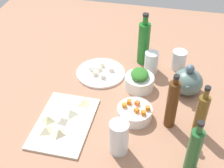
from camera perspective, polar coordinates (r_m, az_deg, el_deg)
tabletop at (r=148.57cm, az=-0.00°, el=-1.93°), size 190.00×190.00×3.00cm
cutting_board at (r=134.16cm, az=-8.78°, el=-7.03°), size 34.17×22.90×1.00cm
plate_tofu at (r=158.35cm, az=-2.09°, el=2.08°), size 24.65×24.65×1.20cm
bowl_greens at (r=148.84cm, az=5.01°, el=0.34°), size 13.96×13.96×6.34cm
bowl_carrots at (r=134.28cm, az=4.17°, el=-5.27°), size 15.04×15.04×5.02cm
teapot at (r=148.32cm, az=13.74°, el=0.45°), size 16.05×13.95×15.35cm
bottle_0 at (r=126.74cm, az=10.98°, el=-3.65°), size 4.62×4.62×26.23cm
bottle_1 at (r=161.32cm, az=5.85°, el=7.58°), size 6.05×6.05×28.16cm
bottle_2 at (r=127.88cm, az=16.08°, el=-5.31°), size 4.67×4.67×23.86cm
bottle_3 at (r=114.40cm, az=14.84°, el=-11.60°), size 4.87×4.87×24.23cm
drinking_glass_0 at (r=163.37cm, az=12.18°, el=4.35°), size 7.40×7.40×10.06cm
drinking_glass_1 at (r=157.13cm, az=7.21°, el=3.85°), size 6.89×6.89×11.96cm
drinking_glass_2 at (r=118.26cm, az=1.28°, el=-9.79°), size 7.49×7.49×14.59cm
carrot_cube_0 at (r=134.01cm, az=3.17°, el=-3.30°), size 1.81×1.81×1.80cm
carrot_cube_1 at (r=129.69cm, az=5.78°, el=-5.29°), size 2.30×2.30×1.80cm
carrot_cube_2 at (r=131.85cm, az=6.59°, el=-4.44°), size 2.27×2.27×1.80cm
carrot_cube_3 at (r=132.41cm, az=2.26°, el=-3.91°), size 2.34×2.34×1.80cm
carrot_cube_4 at (r=133.74cm, az=4.66°, el=-3.50°), size 2.45×2.45×1.80cm
carrot_cube_5 at (r=130.43cm, az=4.53°, el=-4.87°), size 2.55×2.55×1.80cm
chopped_greens_mound at (r=145.82cm, az=5.12°, el=1.82°), size 11.26×9.97×3.38cm
tofu_cube_0 at (r=158.02cm, az=-0.17°, el=2.79°), size 2.71×2.71×2.20cm
tofu_cube_1 at (r=155.55cm, az=-3.07°, el=2.04°), size 2.53×2.53×2.20cm
tofu_cube_2 at (r=153.54cm, az=-1.70°, el=1.50°), size 2.73×2.73×2.20cm
tofu_cube_3 at (r=158.21cm, az=-2.39°, el=2.80°), size 3.01×3.01×2.20cm
tofu_cube_4 at (r=158.88cm, az=-3.81°, el=2.92°), size 3.03×3.03×2.20cm
tofu_cube_5 at (r=161.34cm, az=-1.85°, el=3.65°), size 3.04×3.04×2.20cm
dumpling_0 at (r=132.90cm, az=-9.14°, el=-6.52°), size 5.85×5.82×2.60cm
dumpling_1 at (r=128.44cm, az=-9.74°, el=-8.65°), size 5.42×4.75×2.76cm
dumpling_2 at (r=135.94cm, az=-7.74°, el=-5.07°), size 6.40×6.51×2.48cm
dumpling_3 at (r=134.26cm, az=-11.66°, el=-6.25°), size 4.54×5.05×2.90cm
dumpling_4 at (r=130.64cm, az=-12.08°, el=-8.11°), size 6.92×6.78×2.45cm
dumpling_5 at (r=140.20cm, az=-5.30°, el=-3.22°), size 7.94×7.98×2.20cm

